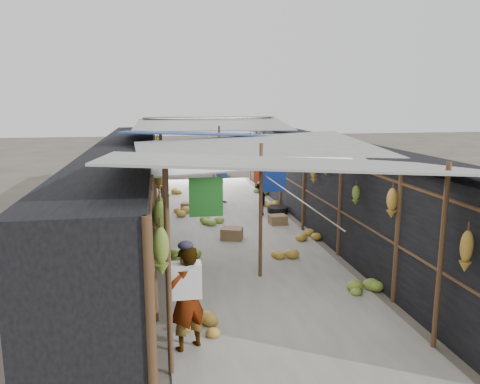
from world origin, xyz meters
TOP-DOWN VIEW (x-y plane):
  - ground at (0.00, 0.00)m, footprint 80.00×80.00m
  - aisle_slab at (0.00, 6.50)m, footprint 3.60×16.00m
  - stall_left at (-2.70, 6.50)m, footprint 1.40×15.00m
  - stall_right at (2.70, 6.50)m, footprint 1.40×15.00m
  - crate_near at (-0.16, 5.50)m, footprint 0.61×0.55m
  - crate_mid at (1.30, 6.68)m, footprint 0.49×0.40m
  - crate_back at (-1.01, 8.78)m, footprint 0.49×0.45m
  - black_basin at (1.65, 8.03)m, footprint 0.63×0.63m
  - vendor_elderly at (-1.56, 0.56)m, footprint 0.65×0.58m
  - shopper_blue at (0.11, 9.61)m, footprint 1.00×0.91m
  - vendor_seated at (1.07, 7.78)m, footprint 0.45×0.68m
  - market_canopy at (0.03, 6.83)m, footprint 5.62×15.20m
  - hanging_bananas at (-0.13, 6.29)m, footprint 3.96×13.74m
  - floor_bananas at (-0.28, 6.80)m, footprint 3.69×10.85m

SIDE VIEW (x-z plane):
  - ground at x=0.00m, z-range 0.00..0.00m
  - aisle_slab at x=0.00m, z-range 0.00..0.02m
  - black_basin at x=1.65m, z-range 0.00..0.19m
  - crate_back at x=-1.01m, z-range 0.00..0.25m
  - crate_mid at x=1.30m, z-range 0.00..0.28m
  - crate_near at x=-0.16m, z-range 0.00..0.31m
  - floor_bananas at x=-0.28m, z-range -0.02..0.34m
  - vendor_seated at x=1.07m, z-range 0.00..0.99m
  - vendor_elderly at x=-1.56m, z-range 0.00..1.49m
  - shopper_blue at x=0.11m, z-range 0.00..1.66m
  - stall_left at x=-2.70m, z-range 0.00..2.30m
  - stall_right at x=2.70m, z-range 0.00..2.30m
  - hanging_bananas at x=-0.13m, z-range 1.27..2.07m
  - market_canopy at x=0.03m, z-range 1.02..3.79m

